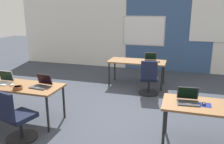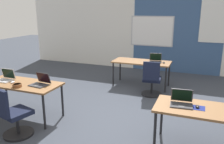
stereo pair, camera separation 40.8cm
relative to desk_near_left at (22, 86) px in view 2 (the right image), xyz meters
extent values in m
plane|color=#383D47|center=(1.75, 0.60, -0.66)|extent=(24.00, 24.00, 0.00)
cube|color=silver|center=(1.75, 4.80, 0.74)|extent=(10.00, 0.20, 2.80)
cube|color=#385684|center=(2.45, 4.69, 0.74)|extent=(2.96, 0.01, 2.80)
cube|color=#B7B7BC|center=(1.61, 4.69, 0.73)|extent=(1.48, 0.02, 1.04)
cube|color=white|center=(1.61, 4.68, 0.73)|extent=(1.40, 0.02, 0.96)
cube|color=brown|center=(0.00, 0.00, 0.04)|extent=(1.60, 0.70, 0.04)
cylinder|color=black|center=(0.74, -0.30, -0.32)|extent=(0.04, 0.04, 0.68)
cylinder|color=black|center=(-0.74, 0.30, -0.32)|extent=(0.04, 0.04, 0.68)
cylinder|color=black|center=(0.74, 0.30, -0.32)|extent=(0.04, 0.04, 0.68)
cube|color=brown|center=(3.50, 0.00, 0.04)|extent=(1.60, 0.70, 0.04)
cylinder|color=black|center=(2.76, -0.30, -0.32)|extent=(0.04, 0.04, 0.68)
cylinder|color=black|center=(2.76, 0.30, -0.32)|extent=(0.04, 0.04, 0.68)
cube|color=brown|center=(1.75, 2.80, 0.04)|extent=(1.60, 0.70, 0.04)
cylinder|color=black|center=(1.01, 2.50, -0.32)|extent=(0.04, 0.04, 0.68)
cylinder|color=black|center=(2.49, 2.50, -0.32)|extent=(0.04, 0.04, 0.68)
cylinder|color=black|center=(1.01, 3.10, -0.32)|extent=(0.04, 0.04, 0.68)
cylinder|color=black|center=(2.49, 3.10, -0.32)|extent=(0.04, 0.04, 0.68)
cube|color=#333338|center=(3.09, -0.03, 0.07)|extent=(0.35, 0.26, 0.02)
cube|color=#4C4C4F|center=(3.10, -0.08, 0.08)|extent=(0.09, 0.07, 0.00)
cube|color=#333338|center=(3.08, 0.11, 0.18)|extent=(0.33, 0.09, 0.21)
cube|color=black|center=(3.08, 0.11, 0.19)|extent=(0.30, 0.08, 0.19)
cube|color=navy|center=(3.32, -0.01, 0.06)|extent=(0.22, 0.19, 0.00)
ellipsoid|color=black|center=(3.32, -0.01, 0.08)|extent=(0.06, 0.10, 0.03)
cube|color=#333338|center=(2.13, 2.82, 0.07)|extent=(0.36, 0.28, 0.02)
cube|color=#4C4C4F|center=(2.14, 2.77, 0.08)|extent=(0.10, 0.07, 0.00)
cube|color=#333338|center=(2.11, 2.96, 0.18)|extent=(0.34, 0.11, 0.22)
cube|color=black|center=(2.11, 2.95, 0.19)|extent=(0.30, 0.10, 0.19)
ellipsoid|color=black|center=(2.37, 2.79, 0.08)|extent=(0.09, 0.11, 0.03)
cylinder|color=black|center=(2.19, 2.19, -0.64)|extent=(0.52, 0.52, 0.04)
cylinder|color=black|center=(2.19, 2.19, -0.45)|extent=(0.06, 0.06, 0.34)
cube|color=black|center=(2.19, 2.19, -0.24)|extent=(0.48, 0.48, 0.08)
cube|color=black|center=(2.21, 1.94, 0.03)|extent=(0.40, 0.10, 0.46)
sphere|color=black|center=(2.17, 2.42, -0.64)|extent=(0.04, 0.04, 0.04)
sphere|color=black|center=(2.42, 2.14, -0.64)|extent=(0.04, 0.04, 0.04)
sphere|color=black|center=(1.97, 2.09, -0.64)|extent=(0.04, 0.04, 0.04)
cube|color=#333338|center=(0.43, -0.02, 0.07)|extent=(0.35, 0.27, 0.02)
cube|color=#4C4C4F|center=(0.43, -0.07, 0.08)|extent=(0.10, 0.07, 0.00)
cube|color=#333338|center=(0.45, 0.12, 0.18)|extent=(0.34, 0.11, 0.21)
cube|color=black|center=(0.45, 0.12, 0.18)|extent=(0.30, 0.09, 0.19)
cylinder|color=black|center=(0.42, -0.64, -0.64)|extent=(0.52, 0.52, 0.04)
cylinder|color=black|center=(0.42, -0.64, -0.45)|extent=(0.06, 0.06, 0.34)
cube|color=black|center=(0.42, -0.64, -0.24)|extent=(0.54, 0.54, 0.08)
cube|color=black|center=(0.36, -0.88, 0.03)|extent=(0.40, 0.16, 0.46)
sphere|color=black|center=(0.48, -0.41, -0.64)|extent=(0.04, 0.04, 0.04)
sphere|color=black|center=(0.62, -0.77, -0.64)|extent=(0.04, 0.04, 0.04)
sphere|color=black|center=(0.19, -0.65, -0.64)|extent=(0.04, 0.04, 0.04)
cube|color=silver|center=(-0.42, -0.03, 0.07)|extent=(0.33, 0.23, 0.02)
cube|color=#4C4C4F|center=(-0.42, -0.08, 0.08)|extent=(0.09, 0.06, 0.00)
cube|color=silver|center=(-0.42, 0.11, 0.19)|extent=(0.33, 0.05, 0.22)
cube|color=black|center=(-0.42, 0.10, 0.19)|extent=(0.30, 0.04, 0.19)
ellipsoid|color=silver|center=(-0.15, -0.07, 0.08)|extent=(0.06, 0.10, 0.03)
cylinder|color=brown|center=(0.10, -0.22, 0.09)|extent=(0.17, 0.17, 0.05)
torus|color=brown|center=(0.10, -0.22, 0.11)|extent=(0.18, 0.18, 0.02)
cylinder|color=#B26628|center=(0.10, -0.22, 0.11)|extent=(0.14, 0.14, 0.01)
camera|label=1|loc=(2.92, -3.63, 1.50)|focal=37.63mm
camera|label=2|loc=(3.31, -3.50, 1.50)|focal=37.63mm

